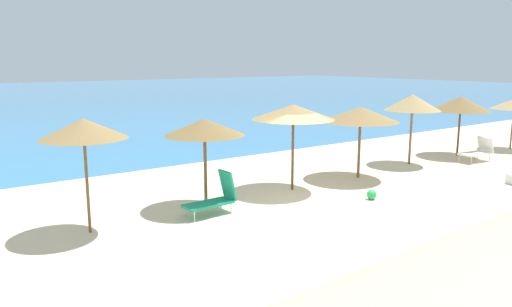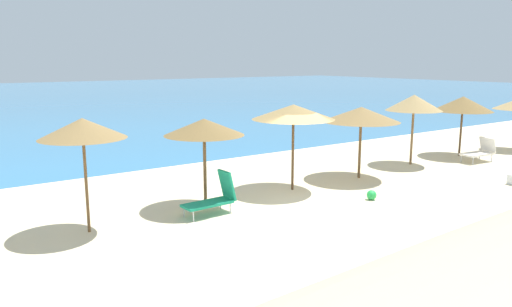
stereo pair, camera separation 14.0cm
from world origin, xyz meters
name	(u,v)px [view 1 (the left image)]	position (x,y,z in m)	size (l,w,h in m)	color
ground_plane	(309,205)	(0.00, 0.00, 0.00)	(160.00, 160.00, 0.00)	beige
sea_water	(9,99)	(0.00, 47.11, 0.00)	(160.00, 79.97, 0.01)	teal
beach_umbrella_2	(83,129)	(-5.87, 1.40, 2.54)	(2.05, 2.05, 2.79)	brown
beach_umbrella_3	(205,127)	(-2.52, 1.59, 2.29)	(2.24, 2.24, 2.53)	brown
beach_umbrella_4	(293,112)	(0.71, 1.63, 2.51)	(2.63, 2.63, 2.75)	brown
beach_umbrella_5	(361,114)	(3.67, 1.52, 2.26)	(2.69, 2.69, 2.53)	brown
beach_umbrella_6	(413,103)	(7.08, 1.94, 2.46)	(2.19, 2.19, 2.79)	brown
beach_umbrella_7	(461,104)	(10.29, 1.85, 2.26)	(2.50, 2.50, 2.59)	brown
lounge_chair_0	(478,151)	(9.81, 0.63, 0.43)	(1.54, 0.79, 0.98)	white
lounge_chair_1	(215,197)	(-2.64, 0.89, 0.46)	(1.48, 0.64, 1.16)	#199972
beach_ball	(372,195)	(1.90, -0.65, 0.15)	(0.29, 0.29, 0.29)	green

